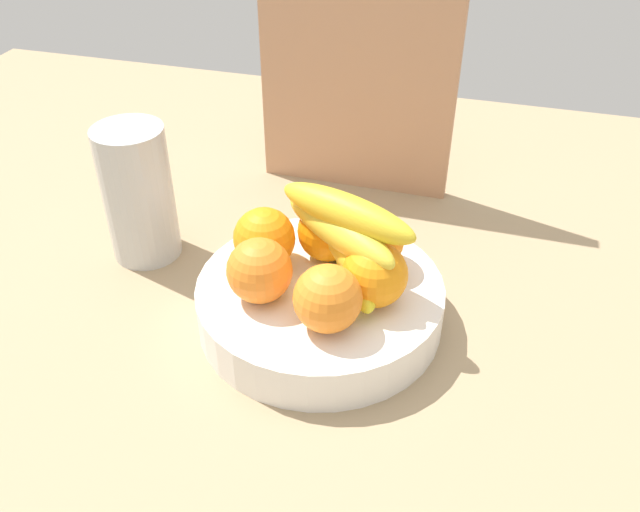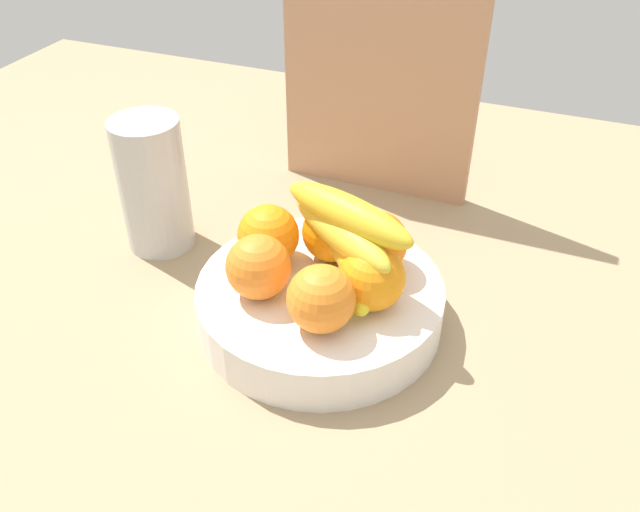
% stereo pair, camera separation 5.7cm
% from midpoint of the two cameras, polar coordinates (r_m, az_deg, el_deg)
% --- Properties ---
extents(ground_plane, '(1.80, 1.40, 0.03)m').
position_cam_midpoint_polar(ground_plane, '(0.79, -3.86, -6.46)').
color(ground_plane, '#9F8663').
extents(fruit_bowl, '(0.28, 0.28, 0.05)m').
position_cam_midpoint_polar(fruit_bowl, '(0.77, -2.14, -4.04)').
color(fruit_bowl, white).
rests_on(fruit_bowl, ground_plane).
extents(orange_front_left, '(0.07, 0.07, 0.07)m').
position_cam_midpoint_polar(orange_front_left, '(0.72, -7.45, -1.30)').
color(orange_front_left, orange).
rests_on(orange_front_left, fruit_bowl).
extents(orange_front_right, '(0.07, 0.07, 0.07)m').
position_cam_midpoint_polar(orange_front_right, '(0.68, -1.78, -3.70)').
color(orange_front_right, orange).
rests_on(orange_front_right, fruit_bowl).
extents(orange_center, '(0.07, 0.07, 0.07)m').
position_cam_midpoint_polar(orange_center, '(0.71, 2.38, -1.58)').
color(orange_center, orange).
rests_on(orange_center, fruit_bowl).
extents(orange_back_left, '(0.07, 0.07, 0.07)m').
position_cam_midpoint_polar(orange_back_left, '(0.76, 2.39, 1.38)').
color(orange_back_left, orange).
rests_on(orange_back_left, fruit_bowl).
extents(orange_back_right, '(0.07, 0.07, 0.07)m').
position_cam_midpoint_polar(orange_back_right, '(0.77, -1.44, 2.08)').
color(orange_back_right, orange).
rests_on(orange_back_right, fruit_bowl).
extents(orange_top_stack, '(0.07, 0.07, 0.07)m').
position_cam_midpoint_polar(orange_top_stack, '(0.77, -6.90, 1.45)').
color(orange_top_stack, orange).
rests_on(orange_top_stack, fruit_bowl).
extents(banana_bunch, '(0.17, 0.17, 0.11)m').
position_cam_midpoint_polar(banana_bunch, '(0.73, 0.05, 1.56)').
color(banana_bunch, yellow).
rests_on(banana_bunch, fruit_bowl).
extents(cutting_board, '(0.28, 0.02, 0.36)m').
position_cam_midpoint_polar(cutting_board, '(0.96, 1.43, 15.50)').
color(cutting_board, tan).
rests_on(cutting_board, ground_plane).
extents(thermos_tumbler, '(0.09, 0.09, 0.18)m').
position_cam_midpoint_polar(thermos_tumbler, '(0.88, -17.01, 5.03)').
color(thermos_tumbler, '#BBBDBC').
rests_on(thermos_tumbler, ground_plane).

